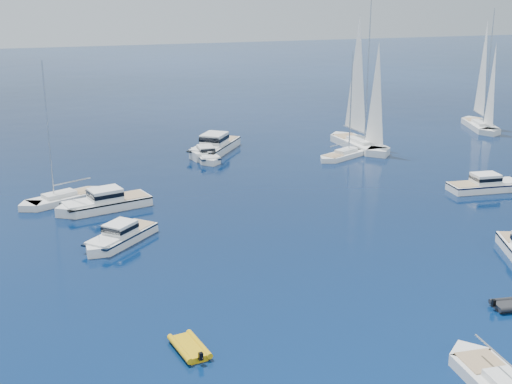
% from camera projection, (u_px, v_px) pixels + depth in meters
% --- Properties ---
extents(ground, '(400.00, 400.00, 0.00)m').
position_uv_depth(ground, '(406.00, 322.00, 43.44)').
color(ground, navy).
rests_on(ground, ground).
extents(motor_cruiser_left, '(7.62, 7.67, 2.17)m').
position_uv_depth(motor_cruiser_left, '(120.00, 243.00, 56.49)').
color(motor_cruiser_left, white).
rests_on(motor_cruiser_left, ground).
extents(motor_cruiser_centre, '(10.10, 5.34, 2.54)m').
position_uv_depth(motor_cruiser_centre, '(104.00, 209.00, 64.80)').
color(motor_cruiser_centre, white).
rests_on(motor_cruiser_centre, ground).
extents(motor_cruiser_far_r, '(8.86, 3.34, 2.28)m').
position_uv_depth(motor_cruiser_far_r, '(486.00, 190.00, 70.60)').
color(motor_cruiser_far_r, white).
rests_on(motor_cruiser_far_r, ground).
extents(motor_cruiser_distant, '(9.58, 11.38, 3.02)m').
position_uv_depth(motor_cruiser_distant, '(214.00, 152.00, 86.19)').
color(motor_cruiser_distant, white).
rests_on(motor_cruiser_distant, ground).
extents(motor_cruiser_horizon, '(2.55, 7.81, 2.04)m').
position_uv_depth(motor_cruiser_horizon, '(206.00, 159.00, 82.89)').
color(motor_cruiser_horizon, silver).
rests_on(motor_cruiser_horizon, ground).
extents(sailboat_mid_l, '(9.80, 6.43, 14.20)m').
position_uv_depth(sailboat_mid_l, '(64.00, 202.00, 66.96)').
color(sailboat_mid_l, silver).
rests_on(sailboat_mid_l, ground).
extents(sailboat_centre, '(9.01, 6.16, 13.14)m').
position_uv_depth(sailboat_centre, '(344.00, 157.00, 83.77)').
color(sailboat_centre, white).
rests_on(sailboat_centre, ground).
extents(sailboat_sails_r, '(4.37, 13.39, 19.37)m').
position_uv_depth(sailboat_sails_r, '(359.00, 147.00, 88.70)').
color(sailboat_sails_r, white).
rests_on(sailboat_sails_r, ground).
extents(sailboat_sails_far, '(6.53, 12.36, 17.61)m').
position_uv_depth(sailboat_sails_far, '(480.00, 129.00, 100.00)').
color(sailboat_sails_far, white).
rests_on(sailboat_sails_far, ground).
extents(tender_yellow, '(2.41, 3.64, 0.95)m').
position_uv_depth(tender_yellow, '(190.00, 351.00, 40.03)').
color(tender_yellow, '#D0A00C').
rests_on(tender_yellow, ground).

